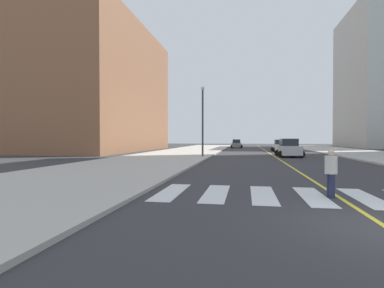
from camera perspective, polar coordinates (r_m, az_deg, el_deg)
The scene contains 9 objects.
sidewalk_kerb_west at distance 29.40m, azimuth -7.63°, elevation -2.96°, with size 10.00×120.00×0.15m, color #B2ADA3.
crosswalk_paint at distance 12.61m, azimuth 25.53°, elevation -8.84°, with size 13.50×4.00×0.01m.
lane_divider_paint at distance 48.13m, azimuth 13.90°, elevation -1.48°, with size 0.16×80.00×0.01m, color yellow.
low_rise_brick_west at distance 56.06m, azimuth -16.75°, elevation 9.61°, with size 16.00×32.00×20.98m, color brown.
car_gray_nearest at distance 67.27m, azimuth 8.27°, elevation 0.01°, with size 2.62×4.18×1.86m.
car_white_second at distance 50.31m, azimuth 16.01°, elevation -0.37°, with size 2.67×4.28×1.91m.
car_silver_third at distance 36.90m, azimuth 17.55°, elevation -0.77°, with size 3.00×4.73×2.09m.
pedestrian_crossing at distance 12.28m, azimuth 24.36°, elevation -4.60°, with size 0.43×0.43×1.75m.
street_lamp at distance 34.26m, azimuth 1.99°, elevation 5.38°, with size 0.44×0.44×7.76m.
Camera 1 is at (-3.37, -7.96, 2.16)m, focal length 28.77 mm.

